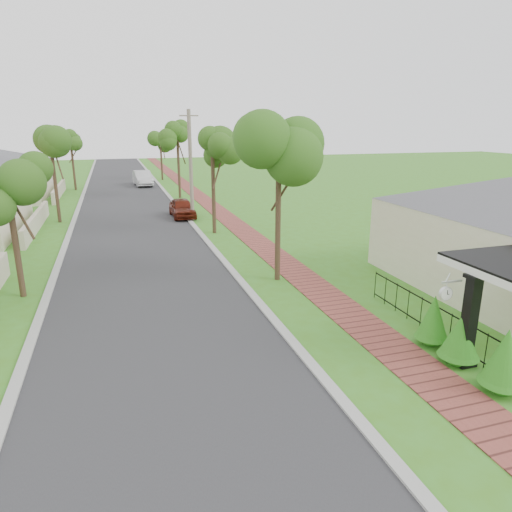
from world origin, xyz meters
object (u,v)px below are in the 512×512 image
porch_post (469,326)px  utility_pole (191,166)px  parked_car_red (182,208)px  station_clock (446,292)px  parked_car_white (143,178)px  near_tree (279,159)px

porch_post → utility_pole: 21.46m
porch_post → parked_car_red: 22.64m
porch_post → station_clock: bearing=140.6°
parked_car_white → utility_pole: bearing=-88.3°
parked_car_red → parked_car_white: (-1.40, 17.99, 0.13)m
parked_car_red → near_tree: size_ratio=0.61×
utility_pole → station_clock: 20.91m
parked_car_red → station_clock: 22.20m
utility_pole → station_clock: (3.16, -20.60, -1.64)m
parked_car_red → near_tree: 14.98m
parked_car_red → station_clock: size_ratio=5.83×
near_tree → station_clock: bearing=-76.0°
parked_car_white → station_clock: bearing=-86.7°
porch_post → station_clock: 1.04m
utility_pole → parked_car_red: bearing=111.7°
utility_pole → station_clock: bearing=-81.3°
utility_pole → near_tree: bearing=-84.4°
parked_car_white → near_tree: size_ratio=0.75×
parked_car_red → utility_pole: bearing=-69.2°
porch_post → station_clock: (-0.49, 0.40, 0.83)m
parked_car_red → porch_post: bearing=-80.4°
porch_post → parked_car_white: (-5.55, 40.24, -0.36)m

